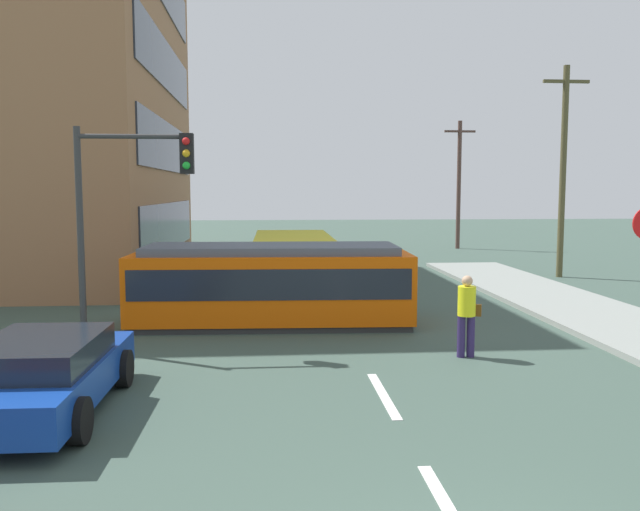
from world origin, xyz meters
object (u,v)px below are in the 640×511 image
Objects in this scene: streetcar_tram at (272,283)px; utility_pole_mid at (563,168)px; city_bus at (293,259)px; parked_sedan_mid at (43,374)px; traffic_light_mast at (127,195)px; pedestrian_crossing at (467,311)px; utility_pole_far at (459,182)px.

utility_pole_mid reaches higher than streetcar_tram.
city_bus is 12.63m from parked_sedan_mid.
utility_pole_mid is (14.77, 14.43, 3.61)m from parked_sedan_mid.
city_bus is (0.75, 5.50, 0.04)m from streetcar_tram.
streetcar_tram is 4.43m from traffic_light_mast.
pedestrian_crossing is 0.36× the size of traffic_light_mast.
city_bus is at bearing 70.41° from parked_sedan_mid.
parked_sedan_mid is 20.96m from utility_pole_mid.
utility_pole_far is (10.96, 20.59, 2.81)m from streetcar_tram.
city_bus is at bearing 82.24° from streetcar_tram.
utility_pole_far is (7.06, 24.21, 2.91)m from pedestrian_crossing.
streetcar_tram is 0.96× the size of utility_pole_far.
pedestrian_crossing is 0.39× the size of parked_sedan_mid.
utility_pole_far is at bearing 61.97° from streetcar_tram.
utility_pole_mid is at bearing 35.98° from traffic_light_mast.
pedestrian_crossing is 0.23× the size of utility_pole_far.
streetcar_tram is 23.50m from utility_pole_far.
utility_pole_mid is (11.28, 8.04, 3.19)m from streetcar_tram.
utility_pole_mid is at bearing -88.55° from utility_pole_far.
city_bus is 8.98m from traffic_light_mast.
traffic_light_mast is at bearing -144.02° from utility_pole_mid.
pedestrian_crossing is at bearing -122.31° from utility_pole_mid.
utility_pole_mid is 1.10× the size of utility_pole_far.
traffic_light_mast is (-3.78, -7.84, 2.20)m from city_bus.
parked_sedan_mid is (-7.39, -2.77, -0.32)m from pedestrian_crossing.
pedestrian_crossing is at bearing -106.25° from utility_pole_far.
utility_pole_mid reaches higher than pedestrian_crossing.
traffic_light_mast is 0.58× the size of utility_pole_mid.
streetcar_tram is at bearing -144.51° from utility_pole_mid.
utility_pole_far is at bearing 58.61° from traffic_light_mast.
traffic_light_mast is at bearing -142.26° from streetcar_tram.
pedestrian_crossing is at bearing -10.42° from traffic_light_mast.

